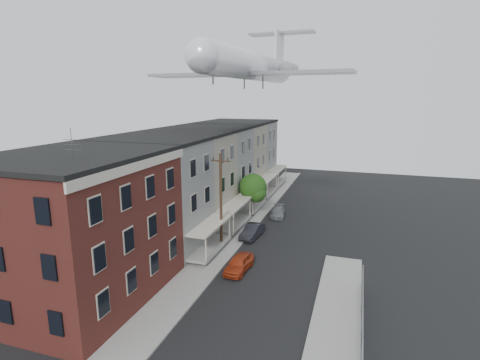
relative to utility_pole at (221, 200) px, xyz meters
The scene contains 17 objects.
sidewalk_left 7.57m from the utility_pole, 89.05° to the left, with size 3.00×62.00×0.12m, color gray.
sidewalk_right 16.99m from the utility_pole, 47.23° to the right, with size 3.00×26.00×0.12m, color gray.
curb_left 7.72m from the utility_pole, 75.52° to the left, with size 0.15×62.00×0.14m, color gray.
curb_right 16.07m from the utility_pole, 51.19° to the right, with size 0.15×26.00×0.14m, color gray.
corner_building 12.73m from the utility_pole, 120.17° to the right, with size 10.31×12.30×12.15m.
row_house_a 6.55m from the utility_pole, 166.73° to the right, with size 11.98×7.00×10.30m.
row_house_b 8.42m from the utility_pole, 139.15° to the left, with size 11.98×7.00×10.30m.
row_house_c 14.03m from the utility_pole, 116.97° to the left, with size 11.98×7.00×10.30m.
row_house_d 20.52m from the utility_pole, 108.07° to the left, with size 11.98×7.00×10.30m.
row_house_e 27.26m from the utility_pole, 103.50° to the left, with size 11.98×7.00×10.30m.
chainlink_fence 18.47m from the utility_pole, 45.90° to the right, with size 0.06×18.06×1.90m.
utility_pole is the anchor object (origin of this frame).
street_tree 10.00m from the utility_pole, 88.11° to the left, with size 3.22×3.20×5.20m.
car_near 6.45m from the utility_pole, 52.84° to the right, with size 1.54×3.84×1.31m, color #AF3616.
car_mid 5.69m from the utility_pole, 60.29° to the left, with size 1.40×4.02×1.32m, color black.
car_far 12.10m from the utility_pole, 74.55° to the left, with size 1.54×3.78×1.10m, color slate.
airplane 15.98m from the utility_pole, 89.63° to the left, with size 22.23×25.38×7.33m.
Camera 1 is at (6.21, -12.85, 13.91)m, focal length 28.00 mm.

